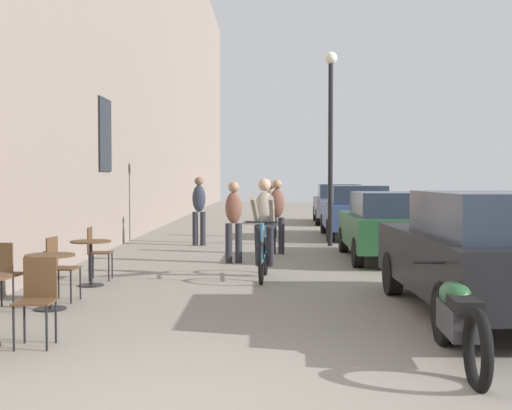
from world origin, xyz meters
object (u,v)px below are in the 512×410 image
Objects in this scene: cafe_chair_near_toward_wall at (37,295)px; parked_car_nearest at (485,252)px; street_lamp at (331,123)px; parked_car_third at (355,211)px; cafe_table_far at (91,253)px; cafe_table_mid at (50,270)px; parked_car_fourth at (338,203)px; pedestrian_far at (199,207)px; cafe_chair_mid_toward_street at (4,271)px; cafe_chair_far_toward_street at (96,249)px; cafe_chair_mid_toward_wall at (59,264)px; cyclist_on_bicycle at (264,231)px; pedestrian_furthest at (271,206)px; pedestrian_near at (234,217)px; parked_motorcycle at (458,320)px; parked_car_second at (387,225)px; pedestrian_mid at (277,212)px.

cafe_chair_near_toward_wall is 0.20× the size of parked_car_nearest.
street_lamp reaches higher than parked_car_third.
cafe_table_mid is at bearing -90.39° from cafe_table_far.
cafe_chair_near_toward_wall is 19.58m from parked_car_fourth.
cafe_chair_near_toward_wall is at bearing -93.26° from pedestrian_far.
pedestrian_far reaches higher than cafe_table_mid.
cafe_chair_mid_toward_street is 2.67m from cafe_chair_far_toward_street.
street_lamp is 9.04m from parked_car_nearest.
parked_car_third reaches higher than cafe_chair_mid_toward_street.
street_lamp reaches higher than cafe_chair_mid_toward_wall.
cyclist_on_bicycle reaches higher than pedestrian_furthest.
pedestrian_near is (2.21, 4.23, 0.41)m from cafe_chair_mid_toward_wall.
cafe_table_mid is at bearing -104.97° from pedestrian_furthest.
parked_motorcycle is (-0.92, -2.09, -0.40)m from parked_car_nearest.
cafe_table_mid is at bearing 152.04° from parked_motorcycle.
cafe_table_mid is 0.16× the size of parked_car_nearest.
parked_car_second is at bearing 43.08° from cafe_chair_mid_toward_street.
cafe_chair_mid_toward_wall reaches higher than cafe_table_far.
pedestrian_mid is (0.90, 1.65, 0.02)m from pedestrian_near.
parked_car_second is at bearing -34.58° from pedestrian_far.
cafe_chair_mid_toward_wall is (0.50, 0.69, 0.00)m from cafe_chair_mid_toward_street.
pedestrian_far is 0.82× the size of parked_motorcycle.
cafe_table_far is 0.43× the size of pedestrian_mid.
cafe_chair_mid_toward_street is 5.67m from parked_motorcycle.
pedestrian_near reaches higher than parked_car_nearest.
pedestrian_mid reaches higher than cafe_table_far.
pedestrian_mid reaches higher than cafe_chair_near_toward_wall.
parked_car_nearest reaches higher than cafe_chair_far_toward_street.
cafe_table_mid is at bearing -107.86° from parked_car_fourth.
parked_car_second is (2.57, 2.62, -0.07)m from cyclist_on_bicycle.
pedestrian_far reaches higher than pedestrian_near.
cafe_chair_near_toward_wall is 6.91m from pedestrian_near.
pedestrian_near reaches higher than cafe_chair_mid_toward_wall.
street_lamp reaches higher than pedestrian_furthest.
cafe_table_far is 0.41× the size of pedestrian_far.
cafe_table_far is 8.18m from street_lamp.
street_lamp is at bearing 73.39° from cyclist_on_bicycle.
pedestrian_near is 0.98× the size of pedestrian_mid.
cafe_chair_far_toward_street is 0.41× the size of parked_motorcycle.
parked_car_second is at bearing 28.21° from cafe_chair_far_toward_street.
parked_car_nearest reaches higher than parked_motorcycle.
parked_car_third is 13.23m from parked_motorcycle.
pedestrian_furthest reaches higher than cafe_chair_mid_toward_street.
parked_car_nearest reaches higher than parked_car_second.
cyclist_on_bicycle is (2.82, 0.28, 0.29)m from cafe_chair_far_toward_street.
cafe_table_far is (0.58, 2.00, 0.00)m from cafe_chair_mid_toward_street.
street_lamp is 1.12× the size of parked_car_nearest.
pedestrian_mid is at bearing -126.91° from street_lamp.
cafe_chair_mid_toward_wall is 5.67m from parked_car_nearest.
pedestrian_far is (1.06, 8.38, 0.47)m from cafe_table_mid.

